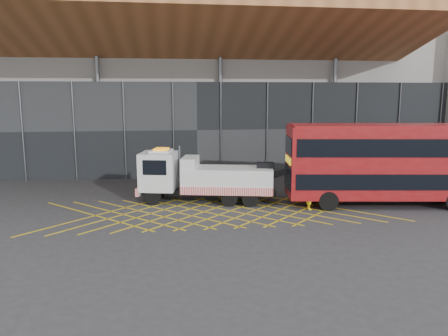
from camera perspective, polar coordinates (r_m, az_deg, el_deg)
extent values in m
plane|color=#2B2B2E|center=(26.43, -6.07, -5.83)|extent=(120.00, 120.00, 0.00)
cube|color=gold|center=(26.76, -16.45, -5.97)|extent=(7.16, 7.16, 0.01)
cube|color=gold|center=(26.76, -16.45, -5.97)|extent=(7.16, 7.16, 0.01)
cube|color=gold|center=(26.55, -13.02, -5.94)|extent=(7.16, 7.16, 0.01)
cube|color=gold|center=(26.55, -13.02, -5.94)|extent=(7.16, 7.16, 0.01)
cube|color=gold|center=(26.44, -9.55, -5.89)|extent=(7.16, 7.16, 0.01)
cube|color=gold|center=(26.44, -9.55, -5.89)|extent=(7.16, 7.16, 0.01)
cube|color=gold|center=(26.43, -6.07, -5.82)|extent=(7.16, 7.16, 0.01)
cube|color=gold|center=(26.43, -6.07, -5.82)|extent=(7.16, 7.16, 0.01)
cube|color=gold|center=(26.51, -2.59, -5.72)|extent=(7.16, 7.16, 0.01)
cube|color=gold|center=(26.51, -2.59, -5.72)|extent=(7.16, 7.16, 0.01)
cube|color=gold|center=(26.68, 0.85, -5.61)|extent=(7.16, 7.16, 0.01)
cube|color=gold|center=(26.68, 0.85, -5.61)|extent=(7.16, 7.16, 0.01)
cube|color=gold|center=(26.95, 4.23, -5.48)|extent=(7.16, 7.16, 0.01)
cube|color=gold|center=(26.95, 4.23, -5.48)|extent=(7.16, 7.16, 0.01)
cube|color=gold|center=(27.32, 7.53, -5.33)|extent=(7.16, 7.16, 0.01)
cube|color=gold|center=(27.32, 7.53, -5.33)|extent=(7.16, 7.16, 0.01)
cube|color=gold|center=(27.76, 10.74, -5.17)|extent=(7.16, 7.16, 0.01)
cube|color=gold|center=(27.76, 10.74, -5.17)|extent=(7.16, 7.16, 0.01)
cube|color=gold|center=(28.30, 13.83, -5.00)|extent=(7.16, 7.16, 0.01)
cube|color=gold|center=(28.30, 13.83, -5.00)|extent=(7.16, 7.16, 0.01)
cube|color=gray|center=(44.57, -4.30, 12.21)|extent=(55.00, 14.00, 18.00)
cube|color=black|center=(37.37, -3.57, 5.02)|extent=(55.00, 0.80, 8.00)
cube|color=#93552B|center=(33.75, -6.80, 17.22)|extent=(40.00, 11.93, 4.07)
cylinder|color=#595B60|center=(37.42, -15.95, 6.21)|extent=(0.36, 0.36, 10.00)
cylinder|color=#595B60|center=(37.29, -0.48, 6.57)|extent=(0.36, 0.36, 10.00)
cylinder|color=#595B60|center=(39.77, 14.07, 6.48)|extent=(0.36, 0.36, 10.00)
cube|color=black|center=(28.73, -2.18, -3.15)|extent=(8.97, 2.74, 0.33)
cube|color=white|center=(28.98, -8.51, -0.38)|extent=(2.70, 2.77, 2.45)
cube|color=black|center=(29.19, -10.74, 0.48)|extent=(0.47, 2.04, 1.04)
cube|color=red|center=(29.50, -10.69, -2.69)|extent=(0.73, 2.45, 0.52)
cube|color=orange|center=(28.73, -8.22, 2.45)|extent=(1.06, 1.28, 0.11)
cube|color=white|center=(28.43, 0.46, -1.44)|extent=(6.21, 3.50, 1.51)
cube|color=red|center=(27.36, 0.29, -3.09)|extent=(5.74, 1.24, 0.52)
cube|color=white|center=(28.50, -4.47, 0.78)|extent=(1.38, 2.41, 0.66)
cube|color=black|center=(28.21, 5.44, 0.29)|extent=(1.20, 0.69, 0.47)
cube|color=black|center=(28.33, 7.33, -0.68)|extent=(2.09, 0.74, 1.02)
cylinder|color=black|center=(28.39, -9.25, -3.73)|extent=(1.08, 0.53, 1.04)
cylinder|color=black|center=(30.27, -8.38, -2.86)|extent=(1.08, 0.53, 1.04)
cylinder|color=black|center=(27.63, 3.46, -3.99)|extent=(1.08, 0.53, 1.04)
cylinder|color=black|center=(29.55, 3.51, -3.08)|extent=(1.08, 0.53, 1.04)
cylinder|color=#595B60|center=(29.57, -5.82, 0.90)|extent=(0.13, 0.13, 2.08)
cube|color=maroon|center=(29.36, 20.72, 0.80)|extent=(12.91, 4.59, 4.46)
cube|color=black|center=(29.53, 20.59, -1.20)|extent=(12.42, 4.58, 0.98)
cube|color=black|center=(29.23, 20.84, 2.78)|extent=(12.42, 4.58, 1.09)
cube|color=black|center=(27.95, 8.33, -1.15)|extent=(0.40, 2.56, 1.49)
cube|color=black|center=(27.65, 8.44, 2.95)|extent=(0.40, 2.56, 1.09)
cube|color=yellow|center=(27.77, 8.37, 1.06)|extent=(0.33, 2.04, 0.40)
cube|color=maroon|center=(29.12, 20.98, 5.20)|extent=(12.63, 4.33, 0.14)
cylinder|color=black|center=(27.39, 13.47, -4.20)|extent=(1.23, 0.50, 1.19)
cylinder|color=black|center=(29.88, 12.33, -2.99)|extent=(1.23, 0.50, 1.19)
cylinder|color=black|center=(32.38, 25.78, -2.77)|extent=(1.23, 0.50, 1.19)
cube|color=black|center=(31.04, 26.27, -1.72)|extent=(0.90, 1.86, 1.17)
cube|color=black|center=(30.79, 26.49, 1.15)|extent=(0.90, 1.86, 0.86)
cube|color=yellow|center=(30.88, 26.38, -0.17)|extent=(0.73, 1.48, 0.32)
cylinder|color=black|center=(33.26, 26.34, -2.73)|extent=(0.96, 0.64, 0.94)
imported|color=yellow|center=(27.32, 11.13, -3.45)|extent=(0.46, 0.68, 1.84)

